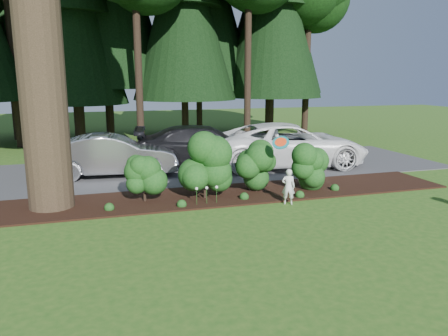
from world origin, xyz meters
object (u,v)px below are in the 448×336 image
object	(u,v)px
frisbee	(281,142)
car_dark_suv	(205,146)
car_white_suv	(289,145)
child	(288,187)
car_silver_wagon	(112,155)

from	to	relation	value
frisbee	car_dark_suv	bearing A→B (deg)	97.63
car_white_suv	car_dark_suv	xyz separation A→B (m)	(-3.25, 1.23, -0.07)
frisbee	car_white_suv	bearing A→B (deg)	61.91
car_dark_suv	frisbee	bearing A→B (deg)	-163.66
car_white_suv	car_dark_suv	distance (m)	3.48
car_dark_suv	frisbee	xyz separation A→B (m)	(0.78, -5.85, 0.93)
child	car_silver_wagon	bearing A→B (deg)	-25.22
frisbee	car_silver_wagon	bearing A→B (deg)	133.27
car_white_suv	child	xyz separation A→B (m)	(-2.35, -4.98, -0.40)
car_dark_suv	frisbee	distance (m)	5.97
car_white_suv	car_dark_suv	world-z (taller)	car_white_suv
car_dark_suv	frisbee	world-z (taller)	frisbee
car_white_suv	frisbee	distance (m)	5.31
car_silver_wagon	frisbee	xyz separation A→B (m)	(4.60, -4.89, 0.98)
car_dark_suv	frisbee	size ratio (longest dim) A/B	10.02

